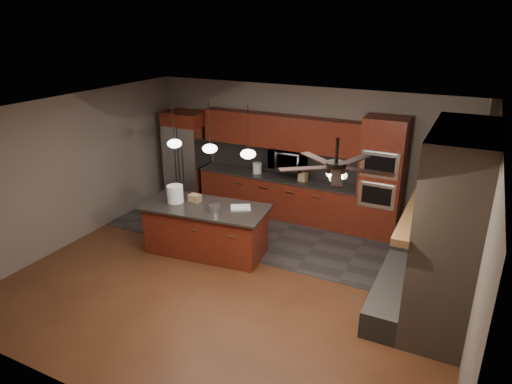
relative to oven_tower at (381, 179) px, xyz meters
The scene contains 22 objects.
ground 3.40m from the oven_tower, 122.27° to the right, with size 7.00×7.00×0.00m, color brown.
ceiling 3.57m from the oven_tower, 122.27° to the right, with size 7.00×6.00×0.02m, color white.
back_wall 1.74m from the oven_tower, 169.75° to the left, with size 7.00×0.02×2.80m, color #685D53.
right_wall 3.25m from the oven_tower, 56.24° to the right, with size 0.02×6.00×2.80m, color #685D53.
left_wall 5.86m from the oven_tower, 152.62° to the right, with size 0.02×6.00×2.80m, color #685D53.
slate_tile_patch 2.26m from the oven_tower, 152.30° to the right, with size 7.00×2.40×0.01m, color #322F2D.
fireplace_column 2.66m from the oven_tower, 59.73° to the right, with size 1.30×2.10×2.80m.
back_cabinetry 2.20m from the oven_tower, behind, with size 3.59×0.64×2.20m.
oven_tower is the anchor object (origin of this frame).
microwave 1.98m from the oven_tower, behind, with size 0.73×0.41×0.50m, color silver.
refrigerator 4.45m from the oven_tower, behind, with size 0.90×0.75×2.11m.
kitchen_island 3.48m from the oven_tower, 141.05° to the right, with size 2.36×1.28×0.92m.
white_bucket 3.93m from the oven_tower, 145.75° to the right, with size 0.29×0.29×0.32m, color white.
paint_can 3.29m from the oven_tower, 136.42° to the right, with size 0.19×0.19×0.13m, color #B1B1B6.
paint_tray 2.82m from the oven_tower, 136.27° to the right, with size 0.35×0.24×0.03m, color silver.
cardboard_box 3.58m from the oven_tower, 145.32° to the right, with size 0.21×0.16×0.14m, color #8E6C49.
counter_bucket 2.68m from the oven_tower, behind, with size 0.20×0.20×0.22m, color silver.
counter_box 1.60m from the oven_tower, behind, with size 0.17×0.13×0.19m, color #9A7F4F.
pendant_left 3.97m from the oven_tower, 149.26° to the right, with size 0.26×0.26×0.92m.
pendant_center 3.37m from the oven_tower, 142.53° to the right, with size 0.26×0.26×0.92m.
pendant_right 2.83m from the oven_tower, 132.87° to the right, with size 0.26×0.26×0.92m.
ceiling_fan 3.72m from the oven_tower, 88.36° to the right, with size 1.27×1.33×0.41m.
Camera 1 is at (3.24, -5.79, 4.10)m, focal length 32.00 mm.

